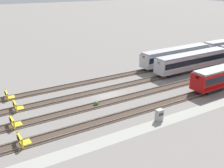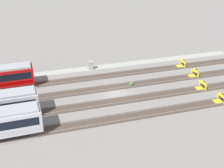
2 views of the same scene
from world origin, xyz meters
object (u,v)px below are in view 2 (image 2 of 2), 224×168
(bumper_stop_nearest_track, at_px, (181,64))
(bumper_stop_far_inner_track, at_px, (220,99))
(bumper_stop_near_inner_track, at_px, (194,74))
(bumper_stop_middle_track, at_px, (201,86))
(weed_clump, at_px, (131,84))
(electrical_cabinet, at_px, (90,65))

(bumper_stop_nearest_track, relative_size, bumper_stop_far_inner_track, 1.00)
(bumper_stop_far_inner_track, bearing_deg, bumper_stop_near_inner_track, -96.17)
(bumper_stop_middle_track, height_order, bumper_stop_far_inner_track, same)
(bumper_stop_near_inner_track, height_order, weed_clump, bumper_stop_near_inner_track)
(bumper_stop_nearest_track, height_order, bumper_stop_middle_track, same)
(bumper_stop_near_inner_track, distance_m, weed_clump, 11.59)
(bumper_stop_middle_track, xyz_separation_m, bumper_stop_far_inner_track, (-0.31, 4.58, 0.00))
(bumper_stop_far_inner_track, height_order, weed_clump, bumper_stop_far_inner_track)
(bumper_stop_middle_track, xyz_separation_m, electrical_cabinet, (15.22, -12.72, 0.29))
(bumper_stop_middle_track, relative_size, electrical_cabinet, 1.25)
(bumper_stop_nearest_track, distance_m, bumper_stop_far_inner_track, 13.77)
(bumper_stop_middle_track, distance_m, electrical_cabinet, 19.84)
(electrical_cabinet, bearing_deg, bumper_stop_nearest_track, 167.84)
(bumper_stop_far_inner_track, xyz_separation_m, electrical_cabinet, (15.52, -17.30, 0.29))
(bumper_stop_near_inner_track, xyz_separation_m, weed_clump, (11.58, 0.15, -0.27))
(bumper_stop_middle_track, height_order, electrical_cabinet, electrical_cabinet)
(bumper_stop_near_inner_track, relative_size, electrical_cabinet, 1.26)
(bumper_stop_nearest_track, distance_m, electrical_cabinet, 16.95)
(electrical_cabinet, bearing_deg, bumper_stop_near_inner_track, 153.71)
(bumper_stop_nearest_track, bearing_deg, bumper_stop_near_inner_track, 89.25)
(bumper_stop_middle_track, relative_size, bumper_stop_far_inner_track, 1.00)
(bumper_stop_middle_track, bearing_deg, bumper_stop_nearest_track, -98.43)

